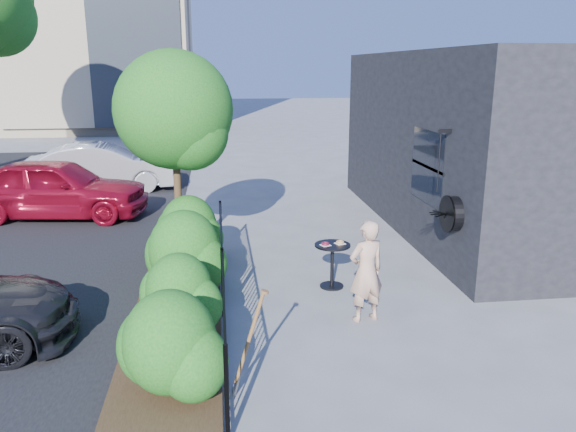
{
  "coord_description": "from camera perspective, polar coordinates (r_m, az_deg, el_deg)",
  "views": [
    {
      "loc": [
        -1.51,
        -7.9,
        3.67
      ],
      "look_at": [
        -0.36,
        1.29,
        1.2
      ],
      "focal_mm": 35.0,
      "sensor_mm": 36.0,
      "label": 1
    }
  ],
  "objects": [
    {
      "name": "ground",
      "position": [
        8.84,
        3.38,
        -9.62
      ],
      "size": [
        120.0,
        120.0,
        0.0
      ],
      "primitive_type": "plane",
      "color": "gray",
      "rests_on": "ground"
    },
    {
      "name": "shop_building",
      "position": [
        14.34,
        22.33,
        7.13
      ],
      "size": [
        6.22,
        9.0,
        4.0
      ],
      "color": "black",
      "rests_on": "ground"
    },
    {
      "name": "fence",
      "position": [
        8.49,
        -6.64,
        -6.66
      ],
      "size": [
        0.05,
        6.05,
        1.1
      ],
      "color": "black",
      "rests_on": "ground"
    },
    {
      "name": "planting_bed",
      "position": [
        8.72,
        -11.2,
        -9.97
      ],
      "size": [
        1.3,
        6.0,
        0.08
      ],
      "primitive_type": "cube",
      "color": "#382616",
      "rests_on": "ground"
    },
    {
      "name": "shrubs",
      "position": [
        8.56,
        -10.71,
        -5.66
      ],
      "size": [
        1.1,
        5.6,
        1.24
      ],
      "color": "#155D1A",
      "rests_on": "ground"
    },
    {
      "name": "patio_tree",
      "position": [
        10.72,
        -11.18,
        9.8
      ],
      "size": [
        2.2,
        2.2,
        3.94
      ],
      "color": "#3F2B19",
      "rests_on": "ground"
    },
    {
      "name": "cafe_table",
      "position": [
        9.59,
        4.52,
        -4.24
      ],
      "size": [
        0.61,
        0.61,
        0.82
      ],
      "rotation": [
        0.0,
        0.0,
        0.39
      ],
      "color": "black",
      "rests_on": "ground"
    },
    {
      "name": "woman",
      "position": [
        8.33,
        7.95,
        -5.58
      ],
      "size": [
        0.65,
        0.52,
        1.54
      ],
      "primitive_type": "imported",
      "rotation": [
        0.0,
        0.0,
        3.43
      ],
      "color": "tan",
      "rests_on": "ground"
    },
    {
      "name": "shovel",
      "position": [
        6.59,
        -4.19,
        -13.19
      ],
      "size": [
        0.44,
        0.17,
        1.3
      ],
      "color": "brown",
      "rests_on": "ground"
    },
    {
      "name": "car_red",
      "position": [
        15.08,
        -22.51,
        2.64
      ],
      "size": [
        4.63,
        2.34,
        1.51
      ],
      "primitive_type": "imported",
      "rotation": [
        0.0,
        0.0,
        1.44
      ],
      "color": "maroon",
      "rests_on": "ground"
    },
    {
      "name": "car_silver",
      "position": [
        17.95,
        -18.34,
        4.72
      ],
      "size": [
        4.52,
        2.0,
        1.44
      ],
      "primitive_type": "imported",
      "rotation": [
        0.0,
        0.0,
        1.68
      ],
      "color": "#B6B6BB",
      "rests_on": "ground"
    }
  ]
}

